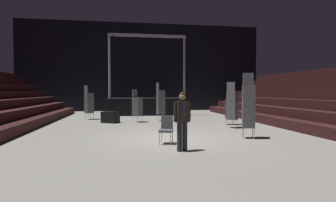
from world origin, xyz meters
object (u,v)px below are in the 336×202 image
man_with_tie (182,118)px  loose_chair_near_man (166,128)px  equipment_road_case (110,117)px  chair_stack_mid_left (89,103)px  chair_stack_mid_right (229,108)px  stage_riser (146,105)px  chair_stack_front_right (232,105)px  chair_stack_mid_centre (137,106)px  chair_stack_front_left (161,102)px  chair_stack_rear_left (248,106)px

man_with_tie → loose_chair_near_man: size_ratio=1.85×
equipment_road_case → loose_chair_near_man: loose_chair_near_man is taller
chair_stack_mid_left → chair_stack_mid_right: (7.76, -3.93, -0.17)m
stage_riser → chair_stack_mid_left: stage_riser is taller
chair_stack_front_right → chair_stack_mid_centre: (-4.45, 3.21, -0.17)m
chair_stack_front_left → loose_chair_near_man: (-0.74, -7.29, -0.62)m
stage_riser → chair_stack_front_right: stage_riser is taller
man_with_tie → chair_stack_mid_right: size_ratio=0.97×
chair_stack_front_right → chair_stack_mid_centre: 5.49m
chair_stack_front_left → chair_stack_mid_right: (3.36, -2.59, -0.25)m
chair_stack_front_left → chair_stack_rear_left: bearing=9.1°
equipment_road_case → loose_chair_near_man: bearing=-71.2°
man_with_tie → equipment_road_case: bearing=-90.3°
chair_stack_mid_left → chair_stack_rear_left: size_ratio=0.86×
stage_riser → equipment_road_case: (-2.45, -5.71, -0.38)m
chair_stack_front_left → chair_stack_mid_right: bearing=41.4°
chair_stack_front_right → chair_stack_mid_right: chair_stack_front_right is taller
loose_chair_near_man → chair_stack_rear_left: bearing=-152.0°
stage_riser → chair_stack_mid_right: stage_riser is taller
chair_stack_mid_left → chair_stack_front_right: bearing=19.2°
chair_stack_mid_left → equipment_road_case: bearing=-1.4°
stage_riser → chair_stack_mid_right: 8.48m
chair_stack_rear_left → equipment_road_case: (-5.43, 5.99, -0.92)m
chair_stack_rear_left → equipment_road_case: 8.14m
chair_stack_rear_left → stage_riser: bearing=-57.5°
stage_riser → chair_stack_front_right: size_ratio=2.68×
stage_riser → chair_stack_mid_centre: 5.69m
chair_stack_mid_left → stage_riser: bearing=97.2°
chair_stack_rear_left → man_with_tie: bearing=49.9°
chair_stack_mid_right → chair_stack_mid_centre: (-4.81, 1.93, 0.04)m
stage_riser → chair_stack_front_left: size_ratio=2.58×
chair_stack_mid_left → man_with_tie: bearing=-13.9°
chair_stack_mid_centre → equipment_road_case: chair_stack_mid_centre is taller
chair_stack_rear_left → chair_stack_mid_centre: bearing=-39.0°
man_with_tie → loose_chair_near_man: 1.38m
stage_riser → loose_chair_near_man: stage_riser is taller
chair_stack_mid_left → loose_chair_near_man: (3.66, -8.64, -0.53)m
man_with_tie → chair_stack_rear_left: bearing=-166.4°
man_with_tie → chair_stack_mid_centre: size_ratio=0.93×
chair_stack_front_left → equipment_road_case: 3.17m
chair_stack_front_left → chair_stack_mid_left: size_ratio=1.08×
chair_stack_front_right → man_with_tie: bearing=-81.4°
chair_stack_front_left → equipment_road_case: bearing=-86.5°
chair_stack_front_left → loose_chair_near_man: bearing=-16.8°
equipment_road_case → loose_chair_near_man: (2.22, -6.53, 0.22)m
chair_stack_front_left → chair_stack_front_right: 4.90m
chair_stack_mid_left → chair_stack_mid_right: bearing=27.4°
stage_riser → chair_stack_mid_right: size_ratio=3.31×
man_with_tie → chair_stack_rear_left: size_ratio=0.71×
chair_stack_mid_left → chair_stack_mid_centre: (2.95, -2.01, -0.13)m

